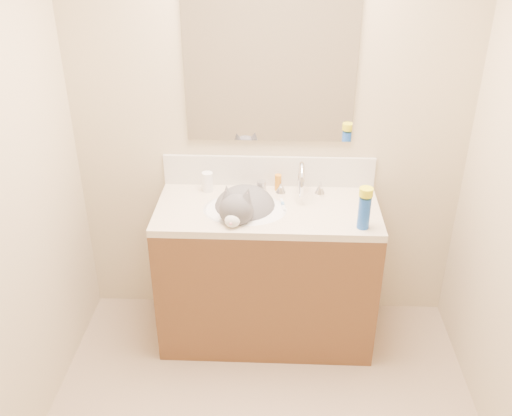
# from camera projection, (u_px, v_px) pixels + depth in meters

# --- Properties ---
(room_shell) EXTENTS (2.24, 2.54, 2.52)m
(room_shell) POSITION_uv_depth(u_px,v_px,m) (262.00, 182.00, 1.90)
(room_shell) COLOR #C5B592
(room_shell) RESTS_ON ground
(vanity_cabinet) EXTENTS (1.20, 0.55, 0.82)m
(vanity_cabinet) POSITION_uv_depth(u_px,v_px,m) (267.00, 276.00, 3.28)
(vanity_cabinet) COLOR brown
(vanity_cabinet) RESTS_ON ground
(counter_slab) EXTENTS (1.20, 0.55, 0.04)m
(counter_slab) POSITION_uv_depth(u_px,v_px,m) (268.00, 210.00, 3.07)
(counter_slab) COLOR beige
(counter_slab) RESTS_ON vanity_cabinet
(basin) EXTENTS (0.45, 0.36, 0.14)m
(basin) POSITION_uv_depth(u_px,v_px,m) (245.00, 221.00, 3.07)
(basin) COLOR white
(basin) RESTS_ON vanity_cabinet
(faucet) EXTENTS (0.28, 0.20, 0.21)m
(faucet) POSITION_uv_depth(u_px,v_px,m) (301.00, 182.00, 3.13)
(faucet) COLOR silver
(faucet) RESTS_ON counter_slab
(cat) EXTENTS (0.41, 0.50, 0.35)m
(cat) POSITION_uv_depth(u_px,v_px,m) (244.00, 210.00, 3.06)
(cat) COLOR #4C4A4C
(cat) RESTS_ON basin
(backsplash) EXTENTS (1.20, 0.02, 0.18)m
(backsplash) POSITION_uv_depth(u_px,v_px,m) (269.00, 171.00, 3.25)
(backsplash) COLOR silver
(backsplash) RESTS_ON counter_slab
(mirror) EXTENTS (0.90, 0.02, 0.80)m
(mirror) POSITION_uv_depth(u_px,v_px,m) (270.00, 68.00, 2.96)
(mirror) COLOR white
(mirror) RESTS_ON room_shell
(pill_bottle) EXTENTS (0.06, 0.06, 0.11)m
(pill_bottle) POSITION_uv_depth(u_px,v_px,m) (208.00, 182.00, 3.20)
(pill_bottle) COLOR white
(pill_bottle) RESTS_ON counter_slab
(pill_label) EXTENTS (0.06, 0.06, 0.04)m
(pill_label) POSITION_uv_depth(u_px,v_px,m) (208.00, 184.00, 3.21)
(pill_label) COLOR orange
(pill_label) RESTS_ON pill_bottle
(silver_jar) EXTENTS (0.06, 0.06, 0.06)m
(silver_jar) POSITION_uv_depth(u_px,v_px,m) (261.00, 186.00, 3.21)
(silver_jar) COLOR #B7B7BC
(silver_jar) RESTS_ON counter_slab
(amber_bottle) EXTENTS (0.04, 0.04, 0.09)m
(amber_bottle) POSITION_uv_depth(u_px,v_px,m) (278.00, 183.00, 3.21)
(amber_bottle) COLOR orange
(amber_bottle) RESTS_ON counter_slab
(toothbrush) EXTENTS (0.03, 0.13, 0.01)m
(toothbrush) POSITION_uv_depth(u_px,v_px,m) (283.00, 204.00, 3.08)
(toothbrush) COLOR white
(toothbrush) RESTS_ON counter_slab
(toothbrush_head) EXTENTS (0.02, 0.03, 0.01)m
(toothbrush_head) POSITION_uv_depth(u_px,v_px,m) (283.00, 204.00, 3.07)
(toothbrush_head) COLOR #629CD0
(toothbrush_head) RESTS_ON counter_slab
(spray_can) EXTENTS (0.08, 0.08, 0.17)m
(spray_can) POSITION_uv_depth(u_px,v_px,m) (364.00, 213.00, 2.83)
(spray_can) COLOR blue
(spray_can) RESTS_ON counter_slab
(spray_cap) EXTENTS (0.09, 0.09, 0.04)m
(spray_cap) POSITION_uv_depth(u_px,v_px,m) (366.00, 192.00, 2.77)
(spray_cap) COLOR yellow
(spray_cap) RESTS_ON spray_can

